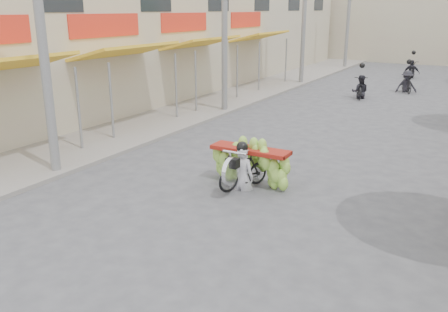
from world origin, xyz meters
The scene contains 12 objects.
ground centered at (0.00, 0.00, 0.00)m, with size 120.00×120.00×0.00m, color #4F4F54.
sidewalk_left centered at (-7.00, 15.00, 0.06)m, with size 4.00×60.00×0.12m, color gray.
shophouse_row_left centered at (-11.98, 13.98, 3.00)m, with size 9.77×40.00×6.00m.
far_building centered at (0.00, 38.00, 3.50)m, with size 20.00×6.00×7.00m, color #BAAF93.
utility_pole_near centered at (-5.40, 3.00, 4.03)m, with size 0.60×0.24×8.00m.
utility_pole_mid centered at (-5.40, 12.00, 4.03)m, with size 0.60×0.24×8.00m.
utility_pole_far centered at (-5.40, 21.00, 4.03)m, with size 0.60×0.24×8.00m.
utility_pole_back centered at (-5.40, 30.00, 4.03)m, with size 0.60×0.24×8.00m.
banana_motorbike centered at (-0.63, 4.63, 0.68)m, with size 2.20×1.76×1.98m.
bg_motorbike_a centered at (-1.27, 18.07, 0.73)m, with size 1.02×1.80×1.95m.
bg_motorbike_b centered at (0.40, 20.95, 0.85)m, with size 1.19×1.71×1.95m.
bg_motorbike_c centered at (-0.25, 26.72, 0.77)m, with size 1.02×1.83×1.95m.
Camera 1 is at (4.26, -5.09, 4.15)m, focal length 38.00 mm.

